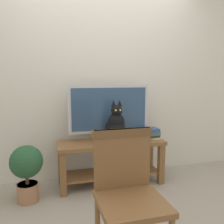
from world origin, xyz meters
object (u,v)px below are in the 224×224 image
Objects in this scene: tv_stand at (111,154)px; cat at (116,124)px; tv at (109,110)px; book_stack at (149,134)px; wooden_chair at (127,187)px; media_box at (115,140)px; potted_plant at (27,168)px.

cat reaches higher than tv_stand.
tv is 3.74× the size of book_stack.
cat is 1.19m from wooden_chair.
book_stack reaches higher than tv_stand.
tv_stand is at bearing 118.59° from media_box.
tv_stand is 0.40m from cat.
media_box is at bearing -61.41° from tv_stand.
book_stack reaches higher than media_box.
book_stack is (0.69, 1.18, 0.06)m from wooden_chair.
tv_stand is 2.12× the size of potted_plant.
wooden_chair is (-0.21, -1.31, -0.35)m from tv.
media_box is 0.84× the size of cat.
tv_stand is 0.54m from book_stack.
tv_stand is 1.25m from wooden_chair.
tv_stand is 2.84× the size of cat.
cat reaches higher than book_stack.
tv is 1.64× the size of potted_plant.
book_stack is at bearing 5.33° from cat.
wooden_chair reaches higher than potted_plant.
wooden_chair is 1.55× the size of potted_plant.
book_stack is 0.44× the size of potted_plant.
cat is (0.04, -0.17, -0.14)m from tv.
potted_plant is at bearing -164.16° from tv.
potted_plant is (-0.99, -0.12, -0.20)m from media_box.
book_stack is (0.45, 0.04, -0.15)m from cat.
tv is 1.13m from potted_plant.
potted_plant is (-1.44, -0.14, -0.24)m from book_stack.
tv_stand is at bearing 80.39° from wooden_chair.
media_box is 0.40× the size of wooden_chair.
cat is 0.75× the size of potted_plant.
tv is 1.37m from wooden_chair.
book_stack is (0.48, -0.04, 0.24)m from tv_stand.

